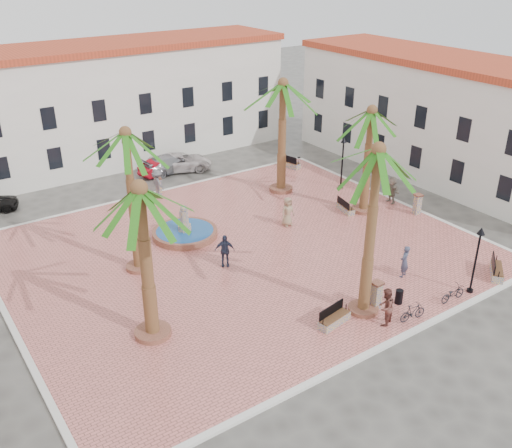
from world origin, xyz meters
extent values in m
plane|color=#56544F|center=(0.00, 0.00, 0.00)|extent=(120.00, 120.00, 0.00)
cube|color=#D47169|center=(0.00, 0.00, 0.07)|extent=(26.00, 22.00, 0.15)
cube|color=silver|center=(0.00, 11.00, 0.08)|extent=(26.30, 0.30, 0.16)
cube|color=silver|center=(0.00, -11.00, 0.08)|extent=(26.30, 0.30, 0.16)
cube|color=silver|center=(13.00, 0.00, 0.08)|extent=(0.30, 22.30, 0.16)
cube|color=silver|center=(-13.00, 0.00, 0.08)|extent=(0.30, 22.30, 0.16)
cube|color=white|center=(0.00, 20.00, 4.50)|extent=(30.00, 7.00, 9.00)
cube|color=#B73D22|center=(0.00, 20.00, 9.25)|extent=(30.40, 7.40, 0.50)
cube|color=black|center=(-9.38, 16.52, 2.20)|extent=(1.00, 0.12, 1.60)
cube|color=black|center=(-5.62, 16.52, 2.20)|extent=(1.00, 0.12, 1.60)
cube|color=black|center=(-1.88, 16.52, 2.20)|extent=(1.00, 0.12, 1.60)
cube|color=black|center=(1.88, 16.52, 2.20)|extent=(1.00, 0.12, 1.60)
cube|color=black|center=(5.62, 16.52, 2.20)|extent=(1.00, 0.12, 1.60)
cube|color=black|center=(9.38, 16.52, 2.20)|extent=(1.00, 0.12, 1.60)
cube|color=black|center=(13.12, 16.52, 2.20)|extent=(1.00, 0.12, 1.60)
cube|color=black|center=(-5.62, 16.52, 5.20)|extent=(1.00, 0.12, 1.60)
cube|color=black|center=(-1.88, 16.52, 5.20)|extent=(1.00, 0.12, 1.60)
cube|color=black|center=(1.88, 16.52, 5.20)|extent=(1.00, 0.12, 1.60)
cube|color=black|center=(5.62, 16.52, 5.20)|extent=(1.00, 0.12, 1.60)
cube|color=black|center=(9.38, 16.52, 5.20)|extent=(1.00, 0.12, 1.60)
cube|color=black|center=(13.12, 16.52, 5.20)|extent=(1.00, 0.12, 1.60)
cube|color=white|center=(20.00, 2.00, 4.25)|extent=(7.00, 26.00, 8.50)
cube|color=#B73D22|center=(20.00, 2.00, 8.75)|extent=(7.40, 26.40, 0.50)
cube|color=black|center=(16.54, -5.77, 2.20)|extent=(0.12, 1.00, 1.60)
cube|color=black|center=(16.54, -2.06, 2.20)|extent=(0.12, 1.00, 1.60)
cube|color=black|center=(16.54, 1.65, 2.20)|extent=(0.12, 1.00, 1.60)
cube|color=black|center=(16.54, 5.37, 2.20)|extent=(0.12, 1.00, 1.60)
cube|color=black|center=(16.54, 9.08, 2.20)|extent=(0.12, 1.00, 1.60)
cube|color=black|center=(16.54, 12.80, 2.20)|extent=(0.12, 1.00, 1.60)
cube|color=black|center=(16.54, -2.06, 5.20)|extent=(0.12, 1.00, 1.60)
cube|color=black|center=(16.54, 1.65, 5.20)|extent=(0.12, 1.00, 1.60)
cube|color=black|center=(16.54, 5.37, 5.20)|extent=(0.12, 1.00, 1.60)
cube|color=black|center=(16.54, 9.08, 5.20)|extent=(0.12, 1.00, 1.60)
cube|color=black|center=(16.54, 12.80, 5.20)|extent=(0.12, 1.00, 1.60)
cylinder|color=#945541|center=(-1.86, 3.56, 0.34)|extent=(4.00, 4.00, 0.38)
cylinder|color=#194C8C|center=(-1.86, 3.56, 0.51)|extent=(3.52, 3.52, 0.06)
cylinder|color=gray|center=(-1.86, 3.56, 0.53)|extent=(0.86, 0.86, 0.76)
cylinder|color=gray|center=(-1.86, 3.56, 1.29)|extent=(0.57, 0.57, 1.14)
sphere|color=gray|center=(-1.86, 3.56, 2.01)|extent=(0.42, 0.42, 0.42)
cylinder|color=#945541|center=(-5.83, 1.51, 0.26)|extent=(1.43, 1.43, 0.22)
cylinder|color=brown|center=(-5.83, 1.51, 4.15)|extent=(0.47, 0.47, 7.57)
sphere|color=brown|center=(-5.83, 1.51, 7.93)|extent=(0.63, 0.63, 0.63)
cylinder|color=#945541|center=(-7.80, -4.44, 0.28)|extent=(1.68, 1.68, 0.25)
cylinder|color=brown|center=(-7.80, -4.44, 3.91)|extent=(0.55, 0.55, 7.02)
sphere|color=brown|center=(-7.80, -4.44, 7.42)|extent=(0.74, 0.74, 0.74)
cylinder|color=#945541|center=(1.50, -8.52, 0.26)|extent=(1.47, 1.47, 0.22)
cylinder|color=brown|center=(1.50, -8.52, 4.40)|extent=(0.48, 0.48, 8.06)
sphere|color=brown|center=(1.50, -8.52, 8.43)|extent=(0.64, 0.64, 0.64)
cylinder|color=#945541|center=(9.83, 0.06, 0.27)|extent=(1.56, 1.56, 0.23)
cylinder|color=brown|center=(9.83, 0.06, 3.71)|extent=(0.51, 0.51, 6.66)
sphere|color=brown|center=(9.83, 0.06, 7.05)|extent=(0.68, 0.68, 0.68)
cylinder|color=#945541|center=(7.41, 6.10, 0.28)|extent=(1.70, 1.70, 0.26)
cylinder|color=brown|center=(7.41, 6.10, 4.18)|extent=(0.55, 0.55, 7.55)
sphere|color=brown|center=(7.41, 6.10, 7.96)|extent=(0.75, 0.75, 0.75)
cube|color=gray|center=(-0.41, -8.56, 0.35)|extent=(1.87, 0.84, 0.40)
cube|color=#56351E|center=(-0.41, -8.56, 0.58)|extent=(1.77, 0.78, 0.06)
cube|color=black|center=(-0.44, -8.34, 0.85)|extent=(1.69, 0.33, 0.50)
cylinder|color=black|center=(-1.25, -8.70, 0.70)|extent=(0.05, 0.05, 0.30)
cylinder|color=black|center=(0.43, -8.42, 0.70)|extent=(0.05, 0.05, 0.30)
cube|color=gray|center=(9.80, -10.18, 0.36)|extent=(1.86, 1.64, 0.42)
cube|color=#56351E|center=(9.80, -10.18, 0.61)|extent=(1.74, 1.53, 0.06)
cube|color=black|center=(9.66, -10.00, 0.89)|extent=(1.44, 1.16, 0.53)
cylinder|color=black|center=(9.10, -10.74, 0.73)|extent=(0.05, 0.05, 0.32)
cylinder|color=black|center=(10.51, -9.62, 0.73)|extent=(0.05, 0.05, 0.32)
cube|color=gray|center=(8.78, 0.67, 0.33)|extent=(0.86, 1.73, 0.37)
cube|color=#56351E|center=(8.78, 0.67, 0.55)|extent=(0.79, 1.63, 0.06)
cube|color=black|center=(8.58, 0.72, 0.80)|extent=(0.39, 1.54, 0.46)
cylinder|color=black|center=(8.61, -0.09, 0.66)|extent=(0.05, 0.05, 0.28)
cylinder|color=black|center=(8.95, 1.44, 0.66)|extent=(0.05, 0.05, 0.28)
cube|color=gray|center=(10.92, 9.67, 0.37)|extent=(1.03, 2.02, 0.43)
cube|color=#56351E|center=(10.92, 9.67, 0.61)|extent=(0.95, 1.91, 0.06)
cube|color=black|center=(10.69, 9.62, 0.90)|extent=(0.48, 1.79, 0.54)
cylinder|color=black|center=(11.14, 8.78, 0.74)|extent=(0.05, 0.05, 0.32)
cylinder|color=black|center=(10.71, 10.56, 0.74)|extent=(0.05, 0.05, 0.32)
cylinder|color=black|center=(7.26, -10.40, 0.22)|extent=(0.33, 0.33, 0.15)
cylinder|color=black|center=(7.26, -10.40, 1.89)|extent=(0.11, 0.11, 3.29)
cone|color=black|center=(7.26, -10.40, 3.67)|extent=(0.40, 0.40, 0.37)
sphere|color=beige|center=(7.26, -10.40, 3.53)|extent=(0.22, 0.22, 0.22)
cylinder|color=black|center=(11.33, 3.97, 0.23)|extent=(0.34, 0.34, 0.15)
cylinder|color=black|center=(11.33, 3.97, 1.97)|extent=(0.11, 0.11, 3.44)
cone|color=black|center=(11.33, 3.97, 3.83)|extent=(0.42, 0.42, 0.38)
sphere|color=beige|center=(11.33, 3.97, 3.69)|extent=(0.23, 0.23, 0.23)
cube|color=gray|center=(2.17, -8.66, 0.83)|extent=(0.44, 0.44, 1.36)
cube|color=#945541|center=(2.17, -8.66, 1.57)|extent=(0.55, 0.55, 0.10)
cube|color=gray|center=(-0.32, 10.40, 0.75)|extent=(0.43, 0.43, 1.21)
cube|color=#945541|center=(-0.32, 10.40, 1.40)|extent=(0.54, 0.54, 0.09)
cube|color=gray|center=(12.40, -2.31, 0.80)|extent=(0.46, 0.46, 1.30)
cube|color=#945541|center=(12.40, -2.31, 1.50)|extent=(0.58, 0.58, 0.10)
cylinder|color=black|center=(3.43, -9.04, 0.53)|extent=(0.39, 0.39, 0.76)
imported|color=#393F57|center=(5.57, -7.36, 1.06)|extent=(0.77, 0.62, 1.82)
imported|color=black|center=(5.82, -10.40, 0.56)|extent=(1.60, 0.62, 0.83)
imported|color=brown|center=(1.54, -9.86, 1.11)|extent=(1.13, 1.02, 1.91)
imported|color=black|center=(2.87, -10.40, 0.59)|extent=(1.51, 0.61, 0.88)
imported|color=#977D5F|center=(4.24, 1.18, 1.11)|extent=(0.97, 0.65, 1.92)
imported|color=#2B3551|center=(-1.74, -0.93, 1.10)|extent=(1.19, 0.95, 1.89)
imported|color=#535459|center=(-0.37, 10.32, 1.09)|extent=(0.80, 1.27, 1.89)
imported|color=slate|center=(12.40, 0.00, 1.10)|extent=(0.79, 1.82, 1.91)
imported|color=#A00A18|center=(1.91, 14.52, 0.63)|extent=(4.02, 2.29, 1.25)
imported|color=#A3A4AC|center=(2.75, 14.49, 0.71)|extent=(5.04, 2.44, 1.41)
imported|color=silver|center=(3.46, 14.33, 0.70)|extent=(5.56, 3.98, 1.41)
camera|label=1|loc=(-15.99, -24.69, 16.16)|focal=40.00mm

